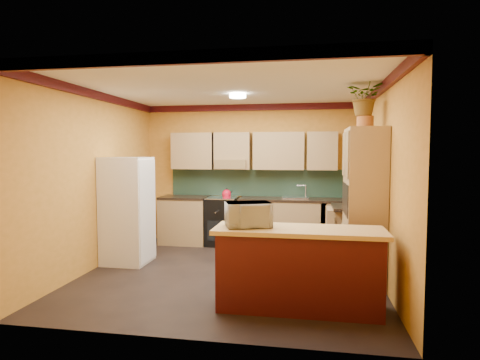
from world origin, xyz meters
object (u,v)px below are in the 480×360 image
(pantry, at_px, (364,206))
(breakfast_bar, at_px, (298,271))
(base_cabinets_back, at_px, (254,223))
(stove, at_px, (222,221))
(microwave, at_px, (248,214))
(fridge, at_px, (127,210))

(pantry, distance_m, breakfast_bar, 1.50)
(base_cabinets_back, distance_m, pantry, 2.64)
(base_cabinets_back, height_order, breakfast_bar, same)
(base_cabinets_back, relative_size, pantry, 1.74)
(stove, relative_size, breakfast_bar, 0.51)
(breakfast_bar, bearing_deg, pantry, 52.48)
(stove, distance_m, breakfast_bar, 3.35)
(base_cabinets_back, relative_size, stove, 4.01)
(microwave, bearing_deg, fridge, 126.02)
(fridge, height_order, pantry, pantry)
(microwave, bearing_deg, pantry, 17.86)
(base_cabinets_back, bearing_deg, microwave, -83.63)
(breakfast_bar, bearing_deg, base_cabinets_back, 107.00)
(fridge, bearing_deg, breakfast_bar, -28.27)
(pantry, bearing_deg, microwave, -142.36)
(base_cabinets_back, height_order, microwave, microwave)
(pantry, relative_size, breakfast_bar, 1.17)
(pantry, bearing_deg, fridge, 173.74)
(stove, height_order, pantry, pantry)
(pantry, xyz_separation_m, breakfast_bar, (-0.84, -1.09, -0.61))
(pantry, bearing_deg, breakfast_bar, -127.52)
(base_cabinets_back, bearing_deg, stove, -180.00)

